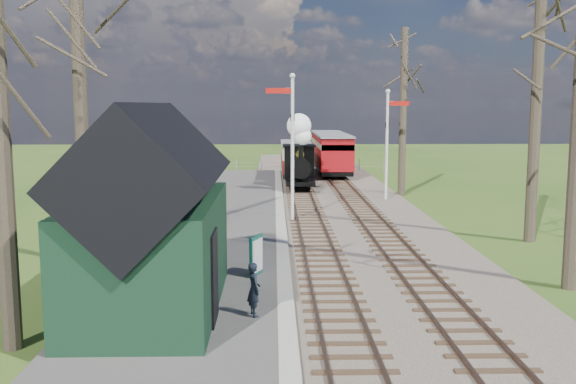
# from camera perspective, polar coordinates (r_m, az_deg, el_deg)

# --- Properties ---
(distant_hills) EXTENTS (114.40, 48.00, 22.02)m
(distant_hills) POSITION_cam_1_polar(r_m,az_deg,el_deg) (77.98, 0.90, -7.97)
(distant_hills) COLOR #385B23
(distant_hills) RESTS_ON ground
(ballast_bed) EXTENTS (8.00, 60.00, 0.10)m
(ballast_bed) POSITION_cam_1_polar(r_m,az_deg,el_deg) (33.11, 3.55, -0.73)
(ballast_bed) COLOR brown
(ballast_bed) RESTS_ON ground
(track_near) EXTENTS (1.60, 60.00, 0.15)m
(track_near) POSITION_cam_1_polar(r_m,az_deg,el_deg) (33.02, 1.31, -0.65)
(track_near) COLOR brown
(track_near) RESTS_ON ground
(track_far) EXTENTS (1.60, 60.00, 0.15)m
(track_far) POSITION_cam_1_polar(r_m,az_deg,el_deg) (33.24, 5.79, -0.63)
(track_far) COLOR brown
(track_far) RESTS_ON ground
(platform) EXTENTS (5.00, 44.00, 0.20)m
(platform) POSITION_cam_1_polar(r_m,az_deg,el_deg) (25.18, -5.87, -3.33)
(platform) COLOR #474442
(platform) RESTS_ON ground
(coping_strip) EXTENTS (0.40, 44.00, 0.21)m
(coping_strip) POSITION_cam_1_polar(r_m,az_deg,el_deg) (25.10, -0.62, -3.32)
(coping_strip) COLOR #B2AD9E
(coping_strip) RESTS_ON ground
(station_shed) EXTENTS (3.25, 6.30, 4.78)m
(station_shed) POSITION_cam_1_polar(r_m,az_deg,el_deg) (15.14, -12.00, -2.53)
(station_shed) COLOR black
(station_shed) RESTS_ON platform
(semaphore_near) EXTENTS (1.22, 0.24, 6.22)m
(semaphore_near) POSITION_cam_1_polar(r_m,az_deg,el_deg) (26.67, 0.25, 4.95)
(semaphore_near) COLOR silver
(semaphore_near) RESTS_ON ground
(semaphore_far) EXTENTS (1.22, 0.24, 5.72)m
(semaphore_far) POSITION_cam_1_polar(r_m,az_deg,el_deg) (33.19, 8.92, 4.94)
(semaphore_far) COLOR silver
(semaphore_far) RESTS_ON ground
(bare_trees) EXTENTS (15.51, 22.39, 12.00)m
(bare_trees) POSITION_cam_1_polar(r_m,az_deg,el_deg) (20.92, 6.52, 8.48)
(bare_trees) COLOR #382D23
(bare_trees) RESTS_ON ground
(fence_line) EXTENTS (12.60, 0.08, 1.00)m
(fence_line) POSITION_cam_1_polar(r_m,az_deg,el_deg) (46.87, 0.91, 2.40)
(fence_line) COLOR slate
(fence_line) RESTS_ON ground
(locomotive) EXTENTS (1.71, 3.98, 4.27)m
(locomotive) POSITION_cam_1_polar(r_m,az_deg,el_deg) (36.52, 1.03, 3.13)
(locomotive) COLOR black
(locomotive) RESTS_ON ground
(coach) EXTENTS (1.99, 6.83, 2.10)m
(coach) POSITION_cam_1_polar(r_m,az_deg,el_deg) (42.60, 0.72, 3.08)
(coach) COLOR black
(coach) RESTS_ON ground
(red_carriage_a) EXTENTS (2.23, 5.52, 2.35)m
(red_carriage_a) POSITION_cam_1_polar(r_m,az_deg,el_deg) (43.48, 4.12, 3.35)
(red_carriage_a) COLOR black
(red_carriage_a) RESTS_ON ground
(red_carriage_b) EXTENTS (2.23, 5.52, 2.35)m
(red_carriage_b) POSITION_cam_1_polar(r_m,az_deg,el_deg) (48.95, 3.52, 3.85)
(red_carriage_b) COLOR black
(red_carriage_b) RESTS_ON ground
(sign_board) EXTENTS (0.36, 0.74, 1.12)m
(sign_board) POSITION_cam_1_polar(r_m,az_deg,el_deg) (17.96, -2.84, -5.66)
(sign_board) COLOR #114F41
(sign_board) RESTS_ON platform
(bench) EXTENTS (0.87, 1.46, 0.80)m
(bench) POSITION_cam_1_polar(r_m,az_deg,el_deg) (15.51, -8.53, -8.62)
(bench) COLOR #3F2416
(bench) RESTS_ON platform
(person) EXTENTS (0.42, 0.52, 1.23)m
(person) POSITION_cam_1_polar(r_m,az_deg,el_deg) (14.59, -3.05, -8.63)
(person) COLOR black
(person) RESTS_ON platform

